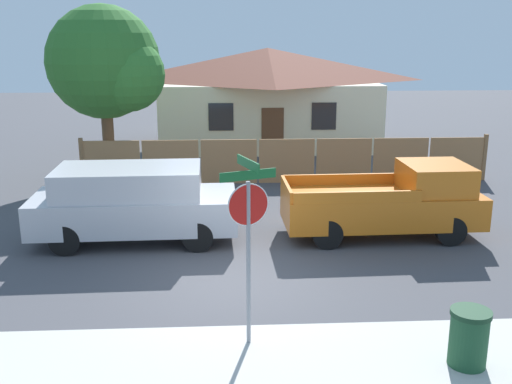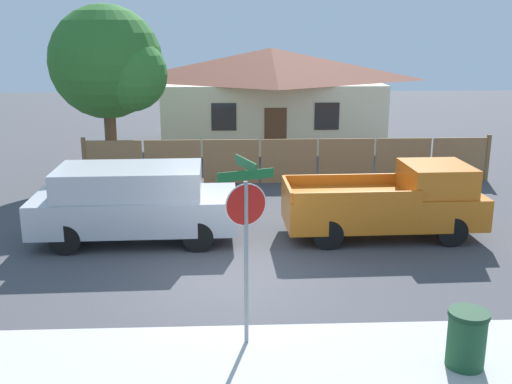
# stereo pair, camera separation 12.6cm
# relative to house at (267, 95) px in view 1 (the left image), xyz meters

# --- Properties ---
(ground_plane) EXTENTS (80.00, 80.00, 0.00)m
(ground_plane) POSITION_rel_house_xyz_m (-1.86, -15.50, -2.21)
(ground_plane) COLOR #47474C
(sidewalk_strip) EXTENTS (36.00, 3.20, 0.01)m
(sidewalk_strip) POSITION_rel_house_xyz_m (-1.86, -19.10, -2.21)
(sidewalk_strip) COLOR beige
(sidewalk_strip) RESTS_ON ground
(wooden_fence) EXTENTS (13.74, 0.12, 1.59)m
(wooden_fence) POSITION_rel_house_xyz_m (0.13, -7.32, -1.46)
(wooden_fence) COLOR #997047
(wooden_fence) RESTS_ON ground
(house) EXTENTS (10.00, 6.41, 4.27)m
(house) POSITION_rel_house_xyz_m (0.00, 0.00, 0.00)
(house) COLOR beige
(house) RESTS_ON ground
(oak_tree) EXTENTS (3.94, 3.76, 5.87)m
(oak_tree) POSITION_rel_house_xyz_m (-5.76, -6.56, 1.68)
(oak_tree) COLOR brown
(oak_tree) RESTS_ON ground
(red_suv) EXTENTS (4.94, 2.15, 1.84)m
(red_suv) POSITION_rel_house_xyz_m (-4.19, -12.92, -1.22)
(red_suv) COLOR #B7B7BC
(red_suv) RESTS_ON ground
(orange_pickup) EXTENTS (4.87, 1.97, 1.82)m
(orange_pickup) POSITION_rel_house_xyz_m (2.14, -12.91, -1.34)
(orange_pickup) COLOR orange
(orange_pickup) RESTS_ON ground
(stop_sign) EXTENTS (0.88, 0.79, 3.10)m
(stop_sign) POSITION_rel_house_xyz_m (-1.62, -18.07, -0.12)
(stop_sign) COLOR gray
(stop_sign) RESTS_ON ground
(trash_bin) EXTENTS (0.62, 0.62, 0.91)m
(trash_bin) POSITION_rel_house_xyz_m (1.70, -18.95, -1.75)
(trash_bin) COLOR #1E4C2D
(trash_bin) RESTS_ON ground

